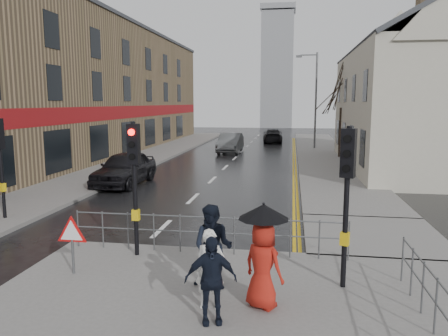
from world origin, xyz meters
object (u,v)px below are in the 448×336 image
(pedestrian_with_umbrella, at_px, (263,251))
(pedestrian_d, at_px, (211,280))
(car_mid, at_px, (230,143))
(pedestrian_a, at_px, (210,269))
(pedestrian_b, at_px, (213,247))
(car_parked, at_px, (125,168))

(pedestrian_with_umbrella, distance_m, pedestrian_d, 1.17)
(pedestrian_with_umbrella, distance_m, car_mid, 27.40)
(pedestrian_a, xyz_separation_m, pedestrian_with_umbrella, (0.98, 0.16, 0.35))
(pedestrian_a, xyz_separation_m, pedestrian_b, (-0.10, 0.88, 0.13))
(pedestrian_a, height_order, pedestrian_with_umbrella, pedestrian_with_umbrella)
(pedestrian_a, relative_size, pedestrian_b, 0.85)
(pedestrian_with_umbrella, bearing_deg, pedestrian_a, -170.86)
(pedestrian_b, bearing_deg, car_parked, 129.00)
(pedestrian_a, xyz_separation_m, car_mid, (-3.45, 27.19, -0.12))
(pedestrian_with_umbrella, xyz_separation_m, car_mid, (-4.43, 27.04, -0.46))
(pedestrian_with_umbrella, xyz_separation_m, car_parked, (-7.58, 12.23, -0.43))
(pedestrian_a, relative_size, car_parked, 0.32)
(pedestrian_b, height_order, car_mid, pedestrian_b)
(pedestrian_a, bearing_deg, pedestrian_d, -82.47)
(pedestrian_b, distance_m, car_mid, 26.52)
(car_parked, bearing_deg, pedestrian_b, -58.81)
(car_mid, bearing_deg, pedestrian_d, -82.28)
(pedestrian_d, relative_size, car_parked, 0.33)
(car_mid, bearing_deg, pedestrian_b, -82.36)
(pedestrian_d, bearing_deg, car_parked, 101.69)
(car_parked, bearing_deg, pedestrian_a, -60.21)
(car_mid, bearing_deg, pedestrian_with_umbrella, -80.29)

